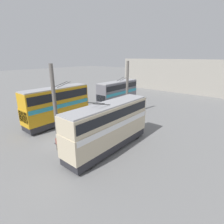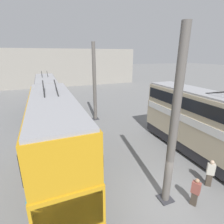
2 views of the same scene
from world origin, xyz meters
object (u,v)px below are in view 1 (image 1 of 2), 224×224
at_px(person_aisle_foreground, 58,142).
at_px(bus_left_near, 109,124).
at_px(bus_right_mid, 57,104).
at_px(oil_drum, 74,125).
at_px(person_by_left_row, 75,145).
at_px(bus_right_far, 118,92).

bearing_deg(person_aisle_foreground, bus_left_near, 13.90).
bearing_deg(bus_right_mid, bus_left_near, -93.79).
height_order(bus_right_mid, oil_drum, bus_right_mid).
bearing_deg(person_by_left_row, person_aisle_foreground, -27.88).
relative_size(bus_left_near, person_aisle_foreground, 6.58).
bearing_deg(bus_right_mid, oil_drum, -77.35).
distance_m(bus_left_near, person_aisle_foreground, 5.81).
bearing_deg(person_by_left_row, oil_drum, -86.54).
relative_size(person_by_left_row, oil_drum, 1.96).
xyz_separation_m(bus_right_far, person_by_left_row, (-17.77, -8.30, -1.80)).
relative_size(bus_left_near, oil_drum, 12.02).
height_order(bus_left_near, person_by_left_row, bus_left_near).
xyz_separation_m(person_by_left_row, oil_drum, (4.20, 5.55, -0.49)).
bearing_deg(bus_right_far, oil_drum, -168.53).
bearing_deg(person_aisle_foreground, bus_right_mid, 117.33).
xyz_separation_m(bus_right_mid, oil_drum, (0.62, -2.75, -2.65)).
height_order(bus_right_far, person_aisle_foreground, bus_right_far).
bearing_deg(bus_right_mid, person_aisle_foreground, -124.36).
height_order(bus_left_near, person_aisle_foreground, bus_left_near).
xyz_separation_m(bus_left_near, person_aisle_foreground, (-3.66, 4.04, -2.01)).
relative_size(bus_left_near, bus_right_far, 1.07).
height_order(person_by_left_row, oil_drum, person_by_left_row).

